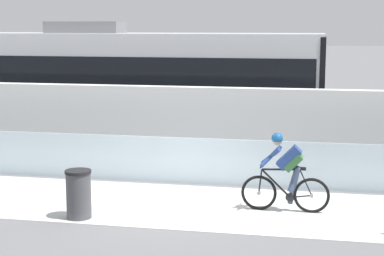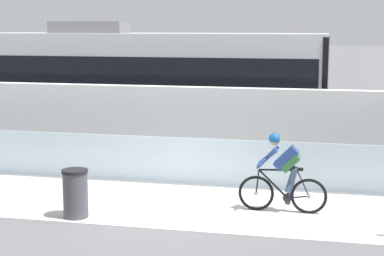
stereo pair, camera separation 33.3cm
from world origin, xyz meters
name	(u,v)px [view 1 (the left image)]	position (x,y,z in m)	size (l,w,h in m)	color
ground_plane	(170,205)	(0.00, 0.00, 0.00)	(200.00, 200.00, 0.00)	slate
bike_path_deck	(170,205)	(0.00, 0.00, 0.01)	(32.00, 3.20, 0.01)	silver
glass_parapet	(188,161)	(0.00, 1.85, 0.55)	(32.00, 0.05, 1.10)	silver
concrete_barrier_wall	(202,127)	(0.00, 3.65, 1.06)	(32.00, 0.36, 2.12)	white
tram_rail_near	(217,149)	(0.00, 6.13, 0.00)	(32.00, 0.08, 0.01)	#595654
tram_rail_far	(224,140)	(0.00, 7.57, 0.00)	(32.00, 0.08, 0.01)	#595654
tram	(146,83)	(-2.42, 6.85, 1.89)	(11.06, 2.54, 3.81)	silver
cyclist_on_bike	(286,174)	(2.38, 0.00, 0.78)	(1.77, 0.58, 1.61)	black
trash_bin	(79,194)	(-1.52, -1.25, 0.48)	(0.51, 0.51, 0.96)	#47474C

